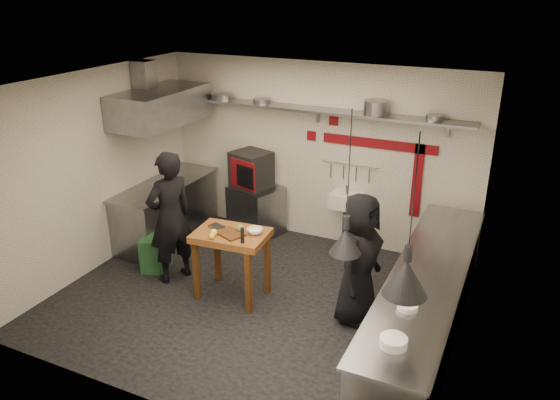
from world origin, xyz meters
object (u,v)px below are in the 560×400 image
at_px(chef_left, 170,217).
at_px(chef_right, 359,259).
at_px(combi_oven, 251,170).
at_px(green_bin, 155,254).
at_px(prep_table, 232,264).
at_px(oven_stand, 256,210).

relative_size(chef_left, chef_right, 1.12).
relative_size(combi_oven, green_bin, 1.16).
height_order(green_bin, chef_right, chef_right).
bearing_deg(chef_left, green_bin, -79.70).
distance_m(combi_oven, chef_right, 2.86).
relative_size(combi_oven, chef_right, 0.35).
relative_size(green_bin, prep_table, 0.54).
xyz_separation_m(oven_stand, chef_right, (2.24, -1.67, 0.42)).
bearing_deg(chef_right, oven_stand, 59.45).
distance_m(oven_stand, chef_right, 2.83).
distance_m(oven_stand, chef_left, 1.91).
xyz_separation_m(green_bin, prep_table, (1.35, -0.14, 0.21)).
bearing_deg(prep_table, oven_stand, 103.24).
relative_size(prep_table, chef_left, 0.50).
bearing_deg(chef_right, green_bin, 96.85).
bearing_deg(chef_right, prep_table, 102.39).
xyz_separation_m(oven_stand, chef_left, (-0.37, -1.80, 0.52)).
xyz_separation_m(chef_left, chef_right, (2.61, 0.12, -0.10)).
height_order(chef_left, chef_right, chef_left).
bearing_deg(chef_left, prep_table, 110.39).
height_order(combi_oven, chef_left, chef_left).
relative_size(green_bin, chef_right, 0.30).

